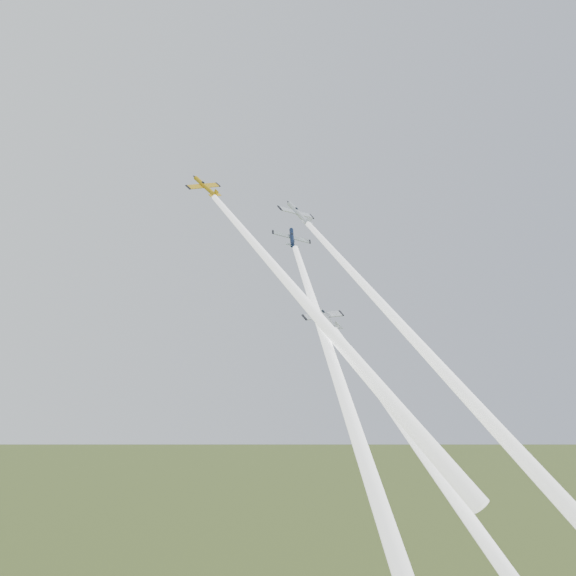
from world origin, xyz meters
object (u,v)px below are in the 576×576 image
object	(u,v)px
plane_yellow	(205,187)
plane_navy	(292,238)
plane_silver_right	(298,213)
plane_silver_low	(325,317)

from	to	relation	value
plane_yellow	plane_navy	bearing A→B (deg)	-43.98
plane_silver_right	plane_navy	bearing A→B (deg)	-147.88
plane_silver_low	plane_silver_right	bearing A→B (deg)	74.93
plane_yellow	plane_silver_low	distance (m)	31.03
plane_navy	plane_silver_low	xyz separation A→B (m)	(0.90, -8.35, -14.24)
plane_yellow	plane_navy	world-z (taller)	plane_yellow
plane_navy	plane_silver_right	world-z (taller)	plane_silver_right
plane_silver_right	plane_yellow	bearing A→B (deg)	155.67
plane_yellow	plane_silver_low	bearing A→B (deg)	-63.09
plane_navy	plane_yellow	bearing A→B (deg)	169.87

